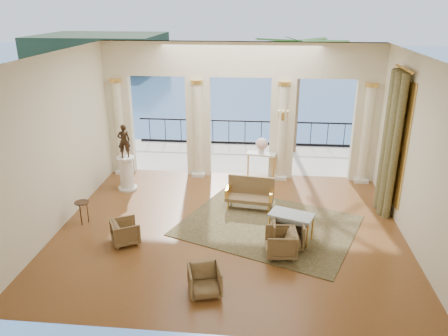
# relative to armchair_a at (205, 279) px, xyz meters

# --- Properties ---
(floor) EXTENTS (9.00, 9.00, 0.00)m
(floor) POSITION_rel_armchair_a_xyz_m (0.28, 2.80, -0.33)
(floor) COLOR #53250F
(floor) RESTS_ON ground
(room_walls) EXTENTS (9.00, 9.00, 9.00)m
(room_walls) POSITION_rel_armchair_a_xyz_m (0.28, 1.68, 2.54)
(room_walls) COLOR white
(room_walls) RESTS_ON ground
(arcade) EXTENTS (9.00, 0.56, 4.50)m
(arcade) POSITION_rel_armchair_a_xyz_m (0.28, 6.62, 2.25)
(arcade) COLOR beige
(arcade) RESTS_ON ground
(terrace) EXTENTS (10.00, 3.60, 0.10)m
(terrace) POSITION_rel_armchair_a_xyz_m (0.28, 8.60, -0.38)
(terrace) COLOR #B9B199
(terrace) RESTS_ON ground
(balustrade) EXTENTS (9.00, 0.06, 1.03)m
(balustrade) POSITION_rel_armchair_a_xyz_m (0.28, 10.20, 0.08)
(balustrade) COLOR black
(balustrade) RESTS_ON terrace
(palm_tree) EXTENTS (2.00, 2.00, 4.50)m
(palm_tree) POSITION_rel_armchair_a_xyz_m (2.28, 9.40, 3.76)
(palm_tree) COLOR #4C3823
(palm_tree) RESTS_ON terrace
(headland) EXTENTS (22.00, 18.00, 6.00)m
(headland) POSITION_rel_armchair_a_xyz_m (-29.72, 72.80, -3.33)
(headland) COLOR black
(headland) RESTS_ON sea
(sea) EXTENTS (160.00, 160.00, 0.00)m
(sea) POSITION_rel_armchair_a_xyz_m (0.28, 62.80, -6.33)
(sea) COLOR #264F7D
(sea) RESTS_ON ground
(curtain) EXTENTS (0.33, 1.40, 4.09)m
(curtain) POSITION_rel_armchair_a_xyz_m (4.57, 4.30, 1.69)
(curtain) COLOR brown
(curtain) RESTS_ON ground
(window_frame) EXTENTS (0.04, 1.60, 3.40)m
(window_frame) POSITION_rel_armchair_a_xyz_m (4.75, 4.30, 1.77)
(window_frame) COLOR gold
(window_frame) RESTS_ON room_walls
(wall_sconce) EXTENTS (0.30, 0.11, 0.33)m
(wall_sconce) POSITION_rel_armchair_a_xyz_m (1.68, 6.31, 1.89)
(wall_sconce) COLOR gold
(wall_sconce) RESTS_ON arcade
(rug) EXTENTS (5.37, 4.82, 0.02)m
(rug) POSITION_rel_armchair_a_xyz_m (1.30, 3.04, -0.32)
(rug) COLOR #2B2F17
(rug) RESTS_ON ground
(armchair_a) EXTENTS (0.79, 0.76, 0.67)m
(armchair_a) POSITION_rel_armchair_a_xyz_m (0.00, 0.00, 0.00)
(armchair_a) COLOR #423119
(armchair_a) RESTS_ON ground
(armchair_b) EXTENTS (0.75, 0.71, 0.78)m
(armchair_b) POSITION_rel_armchair_a_xyz_m (1.78, 2.06, 0.05)
(armchair_b) COLOR #423119
(armchair_b) RESTS_ON ground
(armchair_c) EXTENTS (0.72, 0.76, 0.73)m
(armchair_c) POSITION_rel_armchair_a_xyz_m (1.59, 1.60, 0.03)
(armchair_c) COLOR #423119
(armchair_c) RESTS_ON ground
(armchair_d) EXTENTS (0.84, 0.85, 0.66)m
(armchair_d) POSITION_rel_armchair_a_xyz_m (-2.25, 1.82, -0.00)
(armchair_d) COLOR #423119
(armchair_d) RESTS_ON ground
(settee) EXTENTS (1.43, 0.75, 0.91)m
(settee) POSITION_rel_armchair_a_xyz_m (0.76, 4.16, 0.12)
(settee) COLOR #423119
(settee) RESTS_ON ground
(game_table) EXTENTS (1.21, 0.92, 0.73)m
(game_table) POSITION_rel_armchair_a_xyz_m (1.86, 2.35, 0.32)
(game_table) COLOR silver
(game_table) RESTS_ON ground
(pedestal) EXTENTS (0.60, 0.60, 1.10)m
(pedestal) POSITION_rel_armchair_a_xyz_m (-3.22, 5.06, 0.20)
(pedestal) COLOR silver
(pedestal) RESTS_ON ground
(statue) EXTENTS (0.45, 0.38, 1.06)m
(statue) POSITION_rel_armchair_a_xyz_m (-3.22, 5.06, 1.30)
(statue) COLOR black
(statue) RESTS_ON pedestal
(console_table) EXTENTS (1.03, 0.55, 0.93)m
(console_table) POSITION_rel_armchair_a_xyz_m (1.03, 6.35, 0.44)
(console_table) COLOR silver
(console_table) RESTS_ON ground
(urn) EXTENTS (0.40, 0.40, 0.53)m
(urn) POSITION_rel_armchair_a_xyz_m (1.03, 6.35, 0.90)
(urn) COLOR white
(urn) RESTS_ON console_table
(side_table) EXTENTS (0.39, 0.39, 0.63)m
(side_table) POSITION_rel_armchair_a_xyz_m (-3.72, 2.71, 0.21)
(side_table) COLOR black
(side_table) RESTS_ON ground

